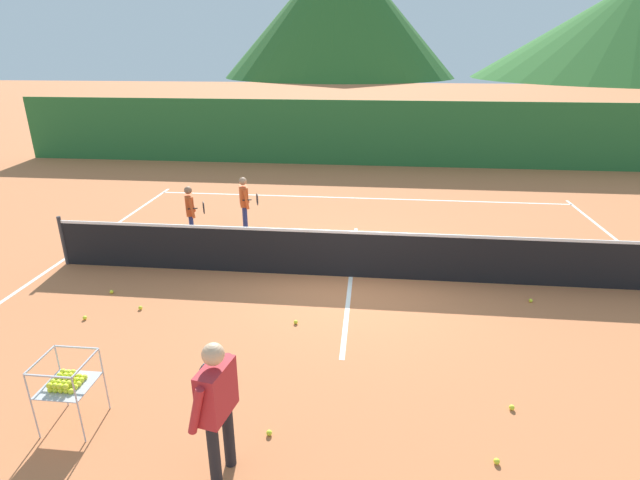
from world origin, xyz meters
TOP-DOWN VIEW (x-y plane):
  - ground_plane at (0.00, 0.00)m, footprint 120.00×120.00m
  - line_baseline_far at (0.00, 5.53)m, footprint 12.38×0.08m
  - line_sideline_west at (-6.19, 0.00)m, footprint 0.08×11.85m
  - line_service_center at (0.00, 0.00)m, footprint 0.08×5.63m
  - tennis_net at (0.00, 0.00)m, footprint 12.04×0.08m
  - instructor at (-1.12, -4.99)m, footprint 0.44×0.80m
  - student_0 at (-3.81, 1.60)m, footprint 0.59×0.54m
  - student_1 at (-2.71, 2.32)m, footprint 0.57×0.57m
  - ball_cart at (-3.14, -4.43)m, footprint 0.58×0.58m
  - tennis_ball_1 at (-3.58, -1.70)m, footprint 0.07×0.07m
  - tennis_ball_3 at (2.19, -3.64)m, footprint 0.07×0.07m
  - tennis_ball_4 at (1.81, -4.54)m, footprint 0.07×0.07m
  - tennis_ball_5 at (-0.82, -1.89)m, footprint 0.07×0.07m
  - tennis_ball_6 at (-0.75, -4.39)m, footprint 0.07×0.07m
  - tennis_ball_7 at (3.25, -0.71)m, footprint 0.07×0.07m
  - tennis_ball_8 at (-4.38, -1.18)m, footprint 0.07×0.07m
  - tennis_ball_9 at (-4.36, -2.12)m, footprint 0.07×0.07m
  - windscreen_fence at (0.00, 10.06)m, footprint 27.23×0.08m
  - hill_0 at (-5.38, 74.50)m, footprint 36.41×36.41m
  - hill_1 at (37.97, 73.42)m, footprint 45.07×45.07m

SIDE VIEW (x-z plane):
  - ground_plane at x=0.00m, z-range 0.00..0.00m
  - line_baseline_far at x=0.00m, z-range 0.00..0.01m
  - line_sideline_west at x=-6.19m, z-range 0.00..0.01m
  - line_service_center at x=0.00m, z-range 0.00..0.01m
  - tennis_ball_1 at x=-3.58m, z-range 0.00..0.07m
  - tennis_ball_3 at x=2.19m, z-range 0.00..0.07m
  - tennis_ball_4 at x=1.81m, z-range 0.00..0.07m
  - tennis_ball_5 at x=-0.82m, z-range 0.00..0.07m
  - tennis_ball_6 at x=-0.75m, z-range 0.00..0.07m
  - tennis_ball_7 at x=3.25m, z-range 0.00..0.07m
  - tennis_ball_8 at x=-4.38m, z-range 0.00..0.07m
  - tennis_ball_9 at x=-4.36m, z-range 0.00..0.07m
  - tennis_net at x=0.00m, z-range -0.03..1.02m
  - ball_cart at x=-3.14m, z-range 0.15..1.05m
  - student_0 at x=-3.81m, z-range 0.13..1.45m
  - student_1 at x=-2.71m, z-range 0.14..1.52m
  - instructor at x=-1.12m, z-range 0.16..1.79m
  - windscreen_fence at x=0.00m, z-range 0.00..2.45m
  - hill_1 at x=37.97m, z-range 0.00..13.91m
  - hill_0 at x=-5.38m, z-range 0.00..19.56m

